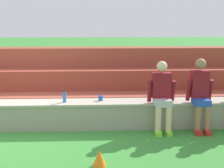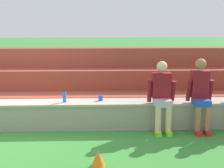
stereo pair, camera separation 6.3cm
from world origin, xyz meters
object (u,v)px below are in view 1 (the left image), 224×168
(water_bottle_near_right, at_px, (64,97))
(plastic_cup_left_end, at_px, (101,98))
(sports_cone, at_px, (99,158))
(person_center, at_px, (200,93))
(person_left_of_center, at_px, (162,94))

(water_bottle_near_right, relative_size, plastic_cup_left_end, 2.24)
(sports_cone, bearing_deg, water_bottle_near_right, 111.87)
(person_center, height_order, sports_cone, person_center)
(person_left_of_center, xyz_separation_m, water_bottle_near_right, (-1.86, 0.22, -0.08))
(water_bottle_near_right, distance_m, sports_cone, 1.87)
(water_bottle_near_right, xyz_separation_m, plastic_cup_left_end, (0.70, 0.10, -0.06))
(person_center, relative_size, water_bottle_near_right, 6.10)
(water_bottle_near_right, distance_m, plastic_cup_left_end, 0.71)
(person_left_of_center, relative_size, person_center, 0.97)
(person_left_of_center, height_order, person_center, person_center)
(plastic_cup_left_end, bearing_deg, sports_cone, -91.09)
(person_center, xyz_separation_m, plastic_cup_left_end, (-1.90, 0.32, -0.16))
(person_left_of_center, xyz_separation_m, sports_cone, (-1.19, -1.44, -0.60))
(plastic_cup_left_end, bearing_deg, water_bottle_near_right, -172.25)
(person_left_of_center, bearing_deg, plastic_cup_left_end, 164.82)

